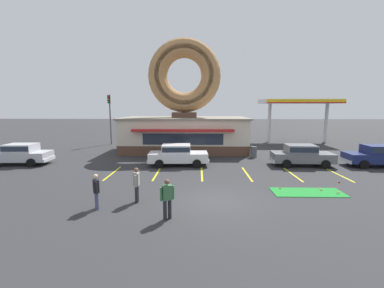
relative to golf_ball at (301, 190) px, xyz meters
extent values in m
plane|color=#2D2D30|center=(-4.74, -1.67, -0.05)|extent=(160.00, 160.00, 0.00)
cube|color=brown|center=(-6.84, 12.33, 0.40)|extent=(12.00, 6.00, 0.90)
cube|color=beige|center=(-6.84, 12.33, 2.00)|extent=(12.00, 6.00, 2.30)
cube|color=gray|center=(-6.84, 12.33, 3.23)|extent=(12.30, 6.30, 0.16)
cube|color=#B21E1E|center=(-6.84, 9.03, 2.30)|extent=(9.00, 0.60, 0.20)
cube|color=#232D3D|center=(-6.84, 9.31, 1.50)|extent=(7.20, 0.03, 1.00)
cube|color=brown|center=(-6.84, 12.33, 3.56)|extent=(2.40, 1.80, 0.50)
torus|color=#B27F4C|center=(-6.84, 12.33, 7.36)|extent=(7.10, 1.90, 7.10)
torus|color=tan|center=(-6.84, 11.90, 7.36)|extent=(6.25, 1.05, 6.24)
cube|color=#1E842D|center=(0.23, -0.34, -0.04)|extent=(3.62, 1.46, 0.03)
torus|color=#A5724C|center=(1.08, -0.04, 0.00)|extent=(0.13, 0.13, 0.04)
torus|color=brown|center=(-1.03, 0.17, 0.00)|extent=(0.13, 0.13, 0.04)
torus|color=#E5C666|center=(1.09, 0.22, 0.00)|extent=(0.13, 0.13, 0.04)
torus|color=#D17F47|center=(1.79, -0.43, 0.00)|extent=(0.13, 0.13, 0.04)
sphere|color=white|center=(0.00, 0.00, 0.00)|extent=(0.04, 0.04, 0.04)
cylinder|color=silver|center=(1.79, -0.27, 0.25)|extent=(0.01, 0.01, 0.55)
cube|color=red|center=(1.85, -0.27, 0.48)|extent=(0.12, 0.01, 0.08)
cube|color=#B2B5BA|center=(-19.22, 5.75, 0.61)|extent=(4.48, 1.97, 0.68)
cube|color=#B2B5BA|center=(-19.07, 5.76, 1.25)|extent=(2.17, 1.66, 0.60)
cube|color=#232D3D|center=(-19.07, 5.76, 1.27)|extent=(2.09, 1.68, 0.36)
cube|color=silver|center=(-16.99, 5.85, 0.37)|extent=(0.18, 1.67, 0.24)
cylinder|color=black|center=(-20.62, 6.56, 0.27)|extent=(0.65, 0.25, 0.64)
cylinder|color=black|center=(-17.81, 4.93, 0.27)|extent=(0.65, 0.25, 0.64)
cylinder|color=black|center=(-17.90, 6.69, 0.27)|extent=(0.65, 0.25, 0.64)
cube|color=slate|center=(2.36, 5.84, 0.61)|extent=(4.48, 1.97, 0.68)
cube|color=slate|center=(2.21, 5.84, 1.25)|extent=(2.17, 1.66, 0.60)
cube|color=#232D3D|center=(2.21, 5.84, 1.27)|extent=(2.09, 1.68, 0.36)
cube|color=silver|center=(4.59, 5.73, 0.37)|extent=(0.18, 1.67, 0.24)
cube|color=silver|center=(0.13, 5.94, 0.37)|extent=(0.18, 1.67, 0.24)
cylinder|color=black|center=(3.77, 6.65, 0.27)|extent=(0.65, 0.25, 0.64)
cylinder|color=black|center=(3.68, 4.89, 0.27)|extent=(0.65, 0.25, 0.64)
cylinder|color=black|center=(1.04, 6.78, 0.27)|extent=(0.65, 0.25, 0.64)
cylinder|color=black|center=(0.96, 5.02, 0.27)|extent=(0.65, 0.25, 0.64)
cube|color=silver|center=(-6.98, 5.71, 0.61)|extent=(4.48, 1.97, 0.68)
cube|color=silver|center=(-7.13, 5.70, 1.25)|extent=(2.17, 1.66, 0.60)
cube|color=#232D3D|center=(-7.13, 5.70, 1.27)|extent=(2.09, 1.68, 0.36)
cube|color=silver|center=(-4.75, 5.82, 0.37)|extent=(0.18, 1.67, 0.24)
cube|color=silver|center=(-9.20, 5.60, 0.37)|extent=(0.18, 1.67, 0.24)
cylinder|color=black|center=(-5.66, 6.66, 0.27)|extent=(0.65, 0.25, 0.64)
cylinder|color=black|center=(-5.57, 4.90, 0.27)|extent=(0.65, 0.25, 0.64)
cylinder|color=black|center=(-8.38, 6.52, 0.27)|extent=(0.65, 0.25, 0.64)
cylinder|color=black|center=(-8.30, 4.77, 0.27)|extent=(0.65, 0.25, 0.64)
cube|color=navy|center=(7.83, 5.73, 0.61)|extent=(4.47, 1.93, 0.68)
cube|color=navy|center=(7.98, 5.73, 1.25)|extent=(2.16, 1.64, 0.60)
cube|color=#232D3D|center=(7.98, 5.73, 1.27)|extent=(2.08, 1.66, 0.36)
cube|color=silver|center=(5.60, 5.82, 0.37)|extent=(0.17, 1.67, 0.24)
cylinder|color=black|center=(6.43, 4.91, 0.27)|extent=(0.65, 0.25, 0.64)
cylinder|color=black|center=(6.50, 6.67, 0.27)|extent=(0.65, 0.25, 0.64)
cylinder|color=#232328|center=(-6.79, -3.70, 0.35)|extent=(0.15, 0.15, 0.80)
cylinder|color=#232328|center=(-6.61, -3.61, 0.35)|extent=(0.15, 0.15, 0.80)
cube|color=#386B42|center=(-6.70, -3.66, 1.05)|extent=(0.45, 0.39, 0.59)
cylinder|color=#386B42|center=(-6.92, -3.77, 1.02)|extent=(0.10, 0.10, 0.54)
cylinder|color=#386B42|center=(-6.48, -3.54, 1.02)|extent=(0.10, 0.10, 0.54)
sphere|color=brown|center=(-6.70, -3.66, 1.48)|extent=(0.22, 0.22, 0.22)
cylinder|color=#232328|center=(-8.34, -1.97, 0.35)|extent=(0.15, 0.15, 0.81)
cylinder|color=#232328|center=(-8.35, -1.77, 0.35)|extent=(0.15, 0.15, 0.81)
cube|color=gray|center=(-8.34, -1.87, 1.06)|extent=(0.26, 0.39, 0.59)
cylinder|color=gray|center=(-8.33, -2.12, 1.03)|extent=(0.10, 0.10, 0.55)
cylinder|color=gray|center=(-8.36, -1.62, 1.03)|extent=(0.10, 0.10, 0.55)
sphere|color=brown|center=(-8.34, -1.87, 1.49)|extent=(0.22, 0.22, 0.22)
cylinder|color=#474C66|center=(-9.95, -2.63, 0.33)|extent=(0.15, 0.15, 0.77)
cylinder|color=#474C66|center=(-9.86, -2.81, 0.33)|extent=(0.15, 0.15, 0.77)
cube|color=black|center=(-9.90, -2.72, 1.00)|extent=(0.39, 0.45, 0.56)
cylinder|color=black|center=(-10.02, -2.50, 0.97)|extent=(0.10, 0.10, 0.52)
cylinder|color=black|center=(-9.79, -2.94, 0.97)|extent=(0.10, 0.10, 0.52)
sphere|color=beige|center=(-9.90, -2.72, 1.41)|extent=(0.21, 0.21, 0.21)
cylinder|color=#51565B|center=(-0.60, 8.97, 0.42)|extent=(0.56, 0.56, 0.95)
torus|color=#303437|center=(-0.60, 8.97, 0.90)|extent=(0.57, 0.57, 0.05)
cylinder|color=#595B60|center=(-15.77, 16.57, 2.85)|extent=(0.16, 0.16, 5.80)
cube|color=black|center=(-15.77, 16.39, 5.20)|extent=(0.28, 0.24, 0.90)
sphere|color=red|center=(-15.77, 16.27, 5.50)|extent=(0.18, 0.18, 0.18)
sphere|color=orange|center=(-15.77, 16.27, 5.20)|extent=(0.18, 0.18, 0.18)
sphere|color=green|center=(-15.77, 16.27, 4.90)|extent=(0.18, 0.18, 0.18)
cylinder|color=silver|center=(3.37, 18.84, 2.35)|extent=(0.40, 0.40, 4.80)
cylinder|color=silver|center=(10.37, 18.84, 2.35)|extent=(0.40, 0.40, 4.80)
cube|color=silver|center=(6.87, 18.84, 5.00)|extent=(9.00, 4.40, 0.50)
cube|color=yellow|center=(6.87, 16.62, 5.00)|extent=(9.00, 0.04, 0.44)
cube|color=red|center=(6.87, 16.59, 4.83)|extent=(9.00, 0.04, 0.12)
cube|color=yellow|center=(-11.23, 3.33, -0.05)|extent=(0.12, 3.60, 0.01)
cube|color=yellow|center=(-8.23, 3.33, -0.05)|extent=(0.12, 3.60, 0.01)
cube|color=yellow|center=(-5.23, 3.33, -0.05)|extent=(0.12, 3.60, 0.01)
cube|color=yellow|center=(-2.23, 3.33, -0.05)|extent=(0.12, 3.60, 0.01)
cube|color=yellow|center=(0.77, 3.33, -0.05)|extent=(0.12, 3.60, 0.01)
cube|color=yellow|center=(3.77, 3.33, -0.05)|extent=(0.12, 3.60, 0.01)
camera|label=1|loc=(-5.50, -13.32, 4.40)|focal=24.00mm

